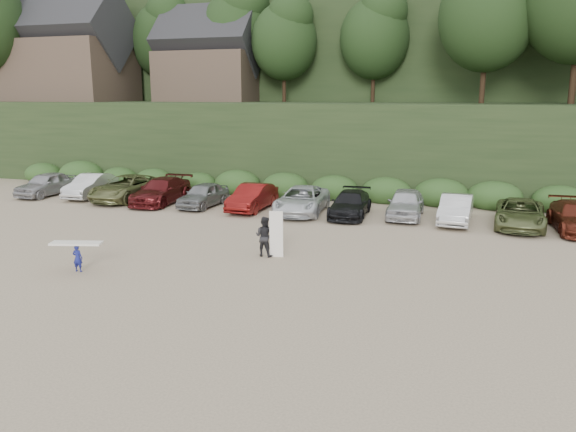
% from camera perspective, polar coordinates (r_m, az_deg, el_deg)
% --- Properties ---
extents(ground, '(120.00, 120.00, 0.00)m').
position_cam_1_polar(ground, '(23.26, -6.11, -4.37)').
color(ground, tan).
rests_on(ground, ground).
extents(hillside_backdrop, '(90.00, 41.50, 28.00)m').
position_cam_1_polar(hillside_backdrop, '(57.21, 8.73, 16.78)').
color(hillside_backdrop, black).
rests_on(hillside_backdrop, ground).
extents(parked_cars, '(37.11, 6.06, 1.57)m').
position_cam_1_polar(parked_cars, '(32.17, 0.37, 1.75)').
color(parked_cars, '#9D9DA1').
rests_on(parked_cars, ground).
extents(child_surfer, '(2.01, 1.05, 1.16)m').
position_cam_1_polar(child_surfer, '(22.79, -20.64, -3.41)').
color(child_surfer, navy).
rests_on(child_surfer, ground).
extents(adult_surfer, '(1.30, 0.74, 1.99)m').
position_cam_1_polar(adult_surfer, '(23.36, -2.30, -2.06)').
color(adult_surfer, black).
rests_on(adult_surfer, ground).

